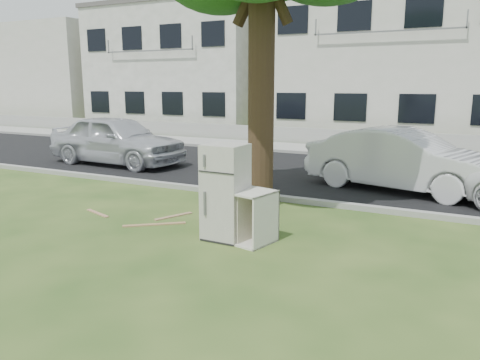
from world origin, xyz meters
The scene contains 16 objects.
ground centered at (0.00, 0.00, 0.00)m, with size 120.00×120.00×0.00m, color #284719.
road centered at (0.00, 6.00, 0.01)m, with size 120.00×7.00×0.01m, color black.
kerb_near centered at (0.00, 2.45, 0.00)m, with size 120.00×0.18×0.12m, color gray.
kerb_far centered at (0.00, 9.55, 0.00)m, with size 120.00×0.18×0.12m, color gray.
sidewalk centered at (0.00, 11.00, 0.01)m, with size 120.00×2.80×0.01m, color gray.
low_wall centered at (0.00, 12.60, 0.35)m, with size 120.00×0.15×0.70m, color gray.
townhouse_left centered at (-12.00, 17.50, 3.52)m, with size 10.20×8.16×7.04m.
townhouse_center centered at (0.00, 17.50, 3.72)m, with size 11.22×8.16×7.44m.
filler_left centered at (-26.00, 18.00, 3.20)m, with size 16.00×9.00×6.40m, color silver.
fridge centered at (-0.04, -0.42, 0.81)m, with size 0.67×0.62×1.62m, color #B5B1A3.
cabinet centered at (0.20, -0.35, 0.44)m, with size 1.12×0.69×0.87m, color silver.
plank_a centered at (-1.60, -0.36, 0.01)m, with size 1.16×0.10×0.02m, color #9D774C.
plank_b centered at (-3.12, -0.23, 0.01)m, with size 0.80×0.08×0.02m, color #AA7B59.
plank_c centered at (-1.60, 0.27, 0.01)m, with size 0.83×0.09×0.02m, color #9E7958.
car_center centered at (2.09, 4.75, 0.77)m, with size 1.62×4.65×1.53m, color silver.
car_left centered at (-6.84, 4.65, 0.81)m, with size 1.91×4.75×1.62m, color #BBBCC3.
Camera 1 is at (3.61, -7.14, 2.59)m, focal length 35.00 mm.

